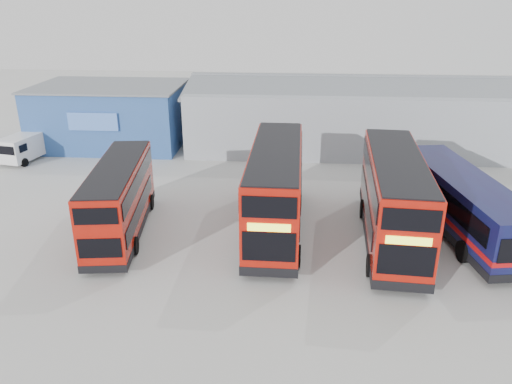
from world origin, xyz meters
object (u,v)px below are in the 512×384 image
at_px(double_decker_right, 393,200).
at_px(panel_van, 27,145).
at_px(office_block, 111,115).
at_px(double_decker_left, 120,200).
at_px(single_decker_blue, 461,204).
at_px(double_decker_centre, 275,191).
at_px(maintenance_shed, 368,113).

xyz_separation_m(double_decker_right, panel_van, (-26.15, 11.94, -1.18)).
height_order(office_block, double_decker_right, office_block).
bearing_deg(double_decker_left, double_decker_right, 173.75).
bearing_deg(double_decker_left, single_decker_blue, 178.02).
relative_size(double_decker_centre, single_decker_blue, 0.93).
distance_m(double_decker_left, panel_van, 16.85).
bearing_deg(double_decker_right, double_decker_centre, 176.51).
xyz_separation_m(maintenance_shed, double_decker_centre, (-7.37, -17.81, -0.24)).
xyz_separation_m(office_block, double_decker_left, (6.28, -16.87, -0.60)).
distance_m(double_decker_centre, panel_van, 22.89).
relative_size(double_decker_left, double_decker_centre, 0.85).
bearing_deg(single_decker_blue, panel_van, -27.74).
bearing_deg(double_decker_right, double_decker_left, -174.86).
bearing_deg(panel_van, office_block, 52.83).
distance_m(office_block, single_decker_blue, 29.10).
relative_size(office_block, single_decker_blue, 1.02).
bearing_deg(single_decker_blue, office_block, -40.05).
relative_size(double_decker_centre, double_decker_right, 1.00).
bearing_deg(double_decker_left, panel_van, -53.45).
bearing_deg(single_decker_blue, maintenance_shed, -89.30).
distance_m(office_block, panel_van, 7.26).
distance_m(double_decker_left, double_decker_right, 14.53).
height_order(office_block, panel_van, office_block).
bearing_deg(single_decker_blue, double_decker_left, -3.38).
relative_size(double_decker_right, panel_van, 2.25).
xyz_separation_m(double_decker_left, double_decker_right, (14.52, 0.23, 0.35)).
bearing_deg(maintenance_shed, single_decker_blue, -80.75).
height_order(double_decker_centre, double_decker_right, double_decker_centre).
height_order(double_decker_left, double_decker_centre, double_decker_centre).
height_order(office_block, single_decker_blue, office_block).
bearing_deg(panel_van, double_decker_left, -34.85).
bearing_deg(double_decker_left, maintenance_shed, -136.93).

